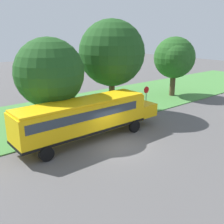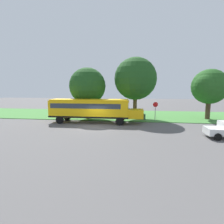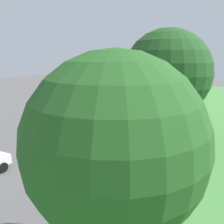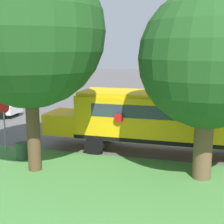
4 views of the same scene
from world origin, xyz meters
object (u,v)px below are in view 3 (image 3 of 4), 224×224
at_px(oak_tree_beside_bus, 171,80).
at_px(stop_sign, 124,139).
at_px(oak_tree_far_end, 111,139).
at_px(oak_tree_roadside_mid, 166,75).
at_px(school_bus, 138,108).
at_px(trash_bin, 144,150).

distance_m(oak_tree_beside_bus, stop_sign, 10.53).
height_order(oak_tree_beside_bus, oak_tree_far_end, oak_tree_beside_bus).
xyz_separation_m(oak_tree_roadside_mid, oak_tree_far_end, (-0.64, 10.47, -1.14)).
height_order(school_bus, oak_tree_far_end, oak_tree_far_end).
distance_m(oak_tree_roadside_mid, oak_tree_far_end, 10.55).
relative_size(school_bus, oak_tree_roadside_mid, 1.35).
height_order(school_bus, oak_tree_roadside_mid, oak_tree_roadside_mid).
height_order(oak_tree_roadside_mid, oak_tree_far_end, oak_tree_roadside_mid).
relative_size(stop_sign, trash_bin, 3.04).
xyz_separation_m(oak_tree_beside_bus, oak_tree_far_end, (-1.58, 17.75, -0.10)).
bearing_deg(oak_tree_roadside_mid, oak_tree_beside_bus, -82.67).
bearing_deg(stop_sign, school_bus, -77.61).
bearing_deg(oak_tree_far_end, trash_bin, -79.46).
bearing_deg(oak_tree_far_end, oak_tree_roadside_mid, -86.49).
bearing_deg(trash_bin, oak_tree_beside_bus, -91.06).
xyz_separation_m(school_bus, oak_tree_far_end, (-4.58, 16.35, 2.93)).
relative_size(oak_tree_beside_bus, stop_sign, 2.80).
bearing_deg(oak_tree_far_end, stop_sign, -70.85).
bearing_deg(trash_bin, oak_tree_far_end, 100.54).
bearing_deg(oak_tree_beside_bus, trash_bin, 88.94).
relative_size(oak_tree_roadside_mid, oak_tree_far_end, 1.24).
bearing_deg(stop_sign, oak_tree_roadside_mid, -127.40).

